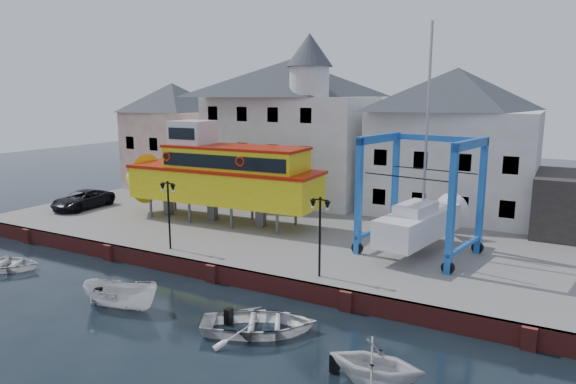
% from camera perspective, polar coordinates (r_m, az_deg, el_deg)
% --- Properties ---
extents(ground, '(140.00, 140.00, 0.00)m').
position_cam_1_polar(ground, '(29.24, -8.43, -9.85)').
color(ground, black).
rests_on(ground, ground).
extents(hardstanding, '(44.00, 22.00, 1.00)m').
position_cam_1_polar(hardstanding, '(38.00, 1.56, -4.05)').
color(hardstanding, slate).
rests_on(hardstanding, ground).
extents(quay_wall, '(44.00, 0.47, 1.00)m').
position_cam_1_polar(quay_wall, '(29.15, -8.33, -8.87)').
color(quay_wall, maroon).
rests_on(quay_wall, ground).
extents(building_pink, '(8.00, 7.00, 10.30)m').
position_cam_1_polar(building_pink, '(52.87, -12.57, 6.14)').
color(building_pink, tan).
rests_on(building_pink, hardstanding).
extents(building_white_main, '(14.00, 8.30, 14.00)m').
position_cam_1_polar(building_white_main, '(45.62, 0.36, 7.19)').
color(building_white_main, beige).
rests_on(building_white_main, hardstanding).
extents(building_white_right, '(12.00, 8.00, 11.20)m').
position_cam_1_polar(building_white_right, '(41.60, 17.94, 5.27)').
color(building_white_right, beige).
rests_on(building_white_right, hardstanding).
extents(lamp_post_left, '(1.12, 0.32, 4.20)m').
position_cam_1_polar(lamp_post_left, '(31.45, -13.17, -0.62)').
color(lamp_post_left, black).
rests_on(lamp_post_left, hardstanding).
extents(lamp_post_right, '(1.12, 0.32, 4.20)m').
position_cam_1_polar(lamp_post_right, '(26.01, 3.58, -2.75)').
color(lamp_post_right, black).
rests_on(lamp_post_right, hardstanding).
extents(tour_boat, '(16.98, 4.63, 7.34)m').
position_cam_1_polar(tour_boat, '(38.05, -8.45, 1.96)').
color(tour_boat, '#59595E').
rests_on(tour_boat, hardstanding).
extents(travel_lift, '(6.93, 9.02, 13.24)m').
position_cam_1_polar(travel_lift, '(31.60, 14.95, -2.44)').
color(travel_lift, '#1B71B4').
rests_on(travel_lift, hardstanding).
extents(van, '(2.69, 5.42, 1.48)m').
position_cam_1_polar(van, '(45.33, -21.86, -0.78)').
color(van, black).
rests_on(van, hardstanding).
extents(motorboat_a, '(4.29, 2.36, 1.57)m').
position_cam_1_polar(motorboat_a, '(26.90, -17.98, -12.18)').
color(motorboat_a, silver).
rests_on(motorboat_a, ground).
extents(motorboat_b, '(6.21, 5.61, 1.06)m').
position_cam_1_polar(motorboat_b, '(23.37, -3.26, -15.27)').
color(motorboat_b, silver).
rests_on(motorboat_b, ground).
extents(motorboat_c, '(3.72, 3.28, 1.85)m').
position_cam_1_polar(motorboat_c, '(20.01, 9.67, -20.26)').
color(motorboat_c, silver).
rests_on(motorboat_c, ground).
extents(motorboat_d, '(5.23, 4.64, 0.90)m').
position_cam_1_polar(motorboat_d, '(35.22, -29.01, -7.52)').
color(motorboat_d, silver).
rests_on(motorboat_d, ground).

